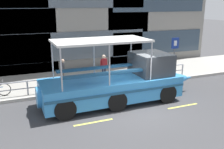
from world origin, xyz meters
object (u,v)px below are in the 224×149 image
at_px(duck_tour_boat, 120,82).
at_px(pedestrian_near_bow, 148,61).
at_px(pedestrian_mid_right, 63,69).
at_px(pedestrian_mid_left, 104,65).
at_px(parking_sign, 175,50).

relative_size(duck_tour_boat, pedestrian_near_bow, 5.28).
bearing_deg(duck_tour_boat, pedestrian_near_bow, 43.01).
bearing_deg(pedestrian_mid_right, pedestrian_mid_left, -9.03).
bearing_deg(parking_sign, pedestrian_mid_right, 173.62).
xyz_separation_m(pedestrian_near_bow, pedestrian_mid_right, (-5.90, 0.30, -0.08)).
height_order(parking_sign, pedestrian_mid_right, parking_sign).
bearing_deg(pedestrian_mid_left, parking_sign, -5.04).
relative_size(parking_sign, duck_tour_boat, 0.29).
bearing_deg(pedestrian_near_bow, parking_sign, -17.28).
distance_m(parking_sign, duck_tour_boat, 6.19).
bearing_deg(pedestrian_near_bow, pedestrian_mid_left, -178.17).
relative_size(duck_tour_boat, pedestrian_mid_right, 5.73).
xyz_separation_m(duck_tour_boat, pedestrian_mid_right, (-2.27, 3.69, 0.06)).
bearing_deg(parking_sign, pedestrian_mid_left, 174.96).
relative_size(pedestrian_near_bow, pedestrian_mid_right, 1.09).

